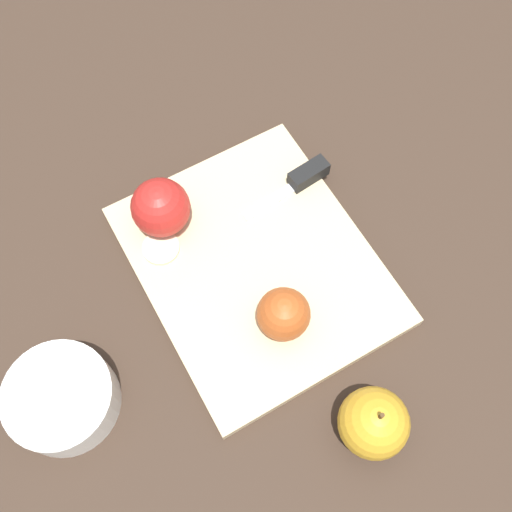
{
  "coord_description": "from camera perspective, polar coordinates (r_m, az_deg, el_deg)",
  "views": [
    {
      "loc": [
        -0.29,
        0.12,
        0.74
      ],
      "look_at": [
        0.0,
        0.0,
        0.04
      ],
      "focal_mm": 42.0,
      "sensor_mm": 36.0,
      "label": 1
    }
  ],
  "objects": [
    {
      "name": "apple_whole",
      "position": [
        0.72,
        11.12,
        -15.34
      ],
      "size": [
        0.08,
        0.08,
        0.09
      ],
      "color": "gold",
      "rests_on": "ground_plane"
    },
    {
      "name": "apple_slice",
      "position": [
        0.8,
        -9.04,
        0.78
      ],
      "size": [
        0.05,
        0.05,
        0.01
      ],
      "color": "beige",
      "rests_on": "cutting_board"
    },
    {
      "name": "cutting_board",
      "position": [
        0.8,
        0.0,
        -0.85
      ],
      "size": [
        0.39,
        0.33,
        0.02
      ],
      "color": "#D1B789",
      "rests_on": "ground_plane"
    },
    {
      "name": "apple_half_left",
      "position": [
        0.73,
        2.56,
        -5.6
      ],
      "size": [
        0.07,
        0.07,
        0.07
      ],
      "rotation": [
        0.0,
        0.0,
        3.13
      ],
      "color": "#AD4C1E",
      "rests_on": "cutting_board"
    },
    {
      "name": "bowl",
      "position": [
        0.76,
        -18.05,
        -12.73
      ],
      "size": [
        0.13,
        0.13,
        0.06
      ],
      "color": "silver",
      "rests_on": "ground_plane"
    },
    {
      "name": "ground_plane",
      "position": [
        0.8,
        0.0,
        -1.1
      ],
      "size": [
        4.0,
        4.0,
        0.0
      ],
      "primitive_type": "plane",
      "color": "#38281E"
    },
    {
      "name": "apple_half_right",
      "position": [
        0.79,
        -9.1,
        4.59
      ],
      "size": [
        0.08,
        0.08,
        0.08
      ],
      "rotation": [
        0.0,
        0.0,
        1.25
      ],
      "color": "red",
      "rests_on": "cutting_board"
    },
    {
      "name": "knife",
      "position": [
        0.84,
        4.66,
        7.56
      ],
      "size": [
        0.05,
        0.14,
        0.02
      ],
      "rotation": [
        0.0,
        0.0,
        1.8
      ],
      "color": "silver",
      "rests_on": "cutting_board"
    }
  ]
}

